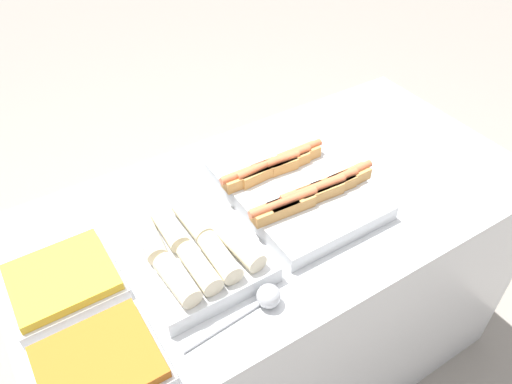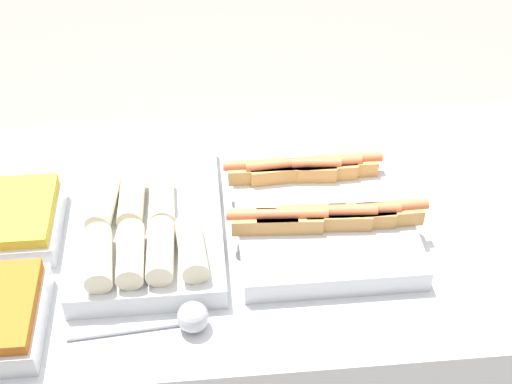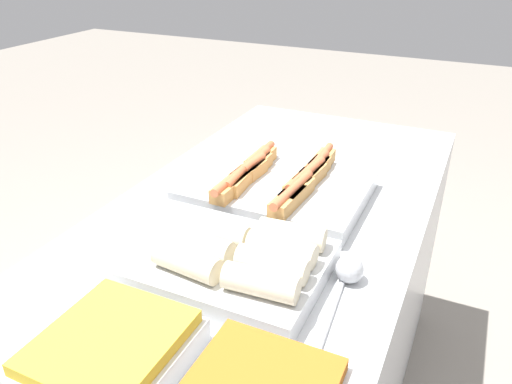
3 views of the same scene
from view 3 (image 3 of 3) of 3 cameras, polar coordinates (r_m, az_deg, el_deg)
counter at (r=1.57m, az=1.31°, el=-15.32°), size 1.55×0.79×0.85m
tray_hotdogs at (r=1.34m, az=2.50°, el=0.77°), size 0.41×0.47×0.10m
tray_wraps at (r=1.05m, az=-4.21°, el=-7.50°), size 0.30×0.48×0.10m
tray_side_back at (r=0.88m, az=-16.17°, el=-17.28°), size 0.25×0.22×0.07m
serving_spoon_near at (r=1.04m, az=10.47°, el=-9.12°), size 0.26×0.06×0.06m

